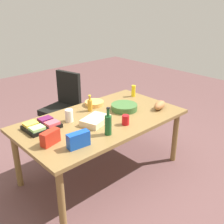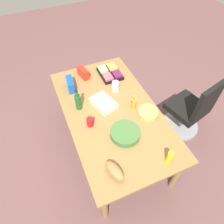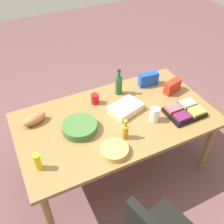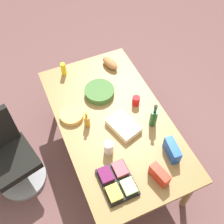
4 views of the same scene
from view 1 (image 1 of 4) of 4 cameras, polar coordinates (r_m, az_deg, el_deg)
The scene contains 15 objects.
ground_plane at distance 3.56m, azimuth -2.09°, elevation -12.27°, with size 10.00×10.00×0.00m, color brown.
conference_table at distance 3.22m, azimuth -2.27°, elevation -2.53°, with size 1.94×1.09×0.74m.
office_chair at distance 4.26m, azimuth -10.19°, elevation -0.26°, with size 0.59×0.58×1.01m.
mayo_jar at distance 3.12m, azimuth -8.96°, elevation -0.75°, with size 0.09×0.09×0.14m, color white.
salad_bowl at distance 3.41m, azimuth 2.53°, elevation 1.04°, with size 0.33×0.33×0.08m, color #3D6731.
chip_bag_blue at distance 2.60m, azimuth -7.04°, elevation -5.79°, with size 0.22×0.08×0.15m, color #1447B0.
sheet_cake at distance 3.06m, azimuth -3.48°, elevation -1.76°, with size 0.32×0.22×0.07m, color beige.
fruit_platter at distance 3.04m, azimuth -14.51°, elevation -2.77°, with size 0.36×0.28×0.07m.
wine_bottle at distance 2.78m, azimuth -0.82°, elevation -2.59°, with size 0.08×0.08×0.30m.
dressing_bottle at distance 3.38m, azimuth -4.64°, elevation 1.49°, with size 0.07×0.07×0.21m.
red_solo_cup at distance 3.02m, azimuth 2.85°, elevation -1.67°, with size 0.08×0.08×0.11m, color red.
bread_loaf at distance 3.49m, azimuth 9.94°, elevation 1.42°, with size 0.24×0.11×0.10m, color #A96A3D.
chip_bowl at distance 3.57m, azimuth -3.71°, elevation 1.85°, with size 0.25×0.25×0.05m, color #E2A14E.
chip_bag_red at distance 2.69m, azimuth -12.80°, elevation -5.23°, with size 0.20×0.08×0.14m, color red.
mustard_bottle at distance 3.87m, azimuth 4.51°, elevation 4.42°, with size 0.06×0.06×0.16m, color yellow.
Camera 1 is at (-1.88, -2.21, 2.07)m, focal length 43.70 mm.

